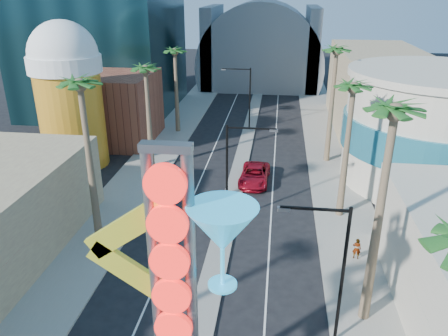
% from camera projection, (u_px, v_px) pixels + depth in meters
% --- Properties ---
extents(sidewalk_west, '(5.00, 100.00, 0.15)m').
position_uv_depth(sidewalk_west, '(160.00, 150.00, 49.69)').
color(sidewalk_west, gray).
rests_on(sidewalk_west, ground).
extents(sidewalk_east, '(5.00, 100.00, 0.15)m').
position_uv_depth(sidewalk_east, '(330.00, 158.00, 47.47)').
color(sidewalk_east, gray).
rests_on(sidewalk_east, ground).
extents(median, '(1.60, 84.00, 0.15)m').
position_uv_depth(median, '(245.00, 145.00, 51.32)').
color(median, gray).
rests_on(median, ground).
extents(brick_filler_west, '(10.00, 10.00, 8.00)m').
position_uv_depth(brick_filler_west, '(111.00, 108.00, 51.68)').
color(brick_filler_west, brown).
rests_on(brick_filler_west, ground).
extents(filler_east, '(10.00, 20.00, 10.00)m').
position_uv_depth(filler_east, '(375.00, 88.00, 56.69)').
color(filler_east, '#967D61').
rests_on(filler_east, ground).
extents(beer_mug, '(7.00, 7.00, 14.50)m').
position_uv_depth(beer_mug, '(68.00, 90.00, 42.99)').
color(beer_mug, '#C7861A').
rests_on(beer_mug, ground).
extents(turquoise_building, '(16.60, 16.60, 10.60)m').
position_uv_depth(turquoise_building, '(435.00, 129.00, 39.89)').
color(turquoise_building, beige).
rests_on(turquoise_building, ground).
extents(canopy, '(22.00, 16.00, 22.00)m').
position_uv_depth(canopy, '(261.00, 62.00, 80.78)').
color(canopy, slate).
rests_on(canopy, ground).
extents(neon_sign, '(6.53, 2.60, 12.55)m').
position_uv_depth(neon_sign, '(194.00, 276.00, 16.38)').
color(neon_sign, gray).
rests_on(neon_sign, ground).
extents(streetlight_0, '(3.79, 0.25, 8.00)m').
position_uv_depth(streetlight_0, '(234.00, 165.00, 32.94)').
color(streetlight_0, black).
rests_on(streetlight_0, ground).
extents(streetlight_1, '(3.79, 0.25, 8.00)m').
position_uv_depth(streetlight_1, '(246.00, 93.00, 55.02)').
color(streetlight_1, black).
rests_on(streetlight_1, ground).
extents(streetlight_2, '(3.45, 0.25, 8.00)m').
position_uv_depth(streetlight_2, '(334.00, 264.00, 21.26)').
color(streetlight_2, black).
rests_on(streetlight_2, ground).
extents(palm_1, '(2.40, 2.40, 12.70)m').
position_uv_depth(palm_1, '(81.00, 96.00, 28.10)').
color(palm_1, brown).
rests_on(palm_1, ground).
extents(palm_2, '(2.40, 2.40, 11.20)m').
position_uv_depth(palm_2, '(146.00, 75.00, 41.42)').
color(palm_2, brown).
rests_on(palm_2, ground).
extents(palm_3, '(2.40, 2.40, 11.20)m').
position_uv_depth(palm_3, '(175.00, 57.00, 52.40)').
color(palm_3, brown).
rests_on(palm_3, ground).
extents(palm_5, '(2.40, 2.40, 13.20)m').
position_uv_depth(palm_5, '(393.00, 127.00, 20.33)').
color(palm_5, brown).
rests_on(palm_5, ground).
extents(palm_6, '(2.40, 2.40, 11.70)m').
position_uv_depth(palm_6, '(353.00, 96.00, 31.82)').
color(palm_6, brown).
rests_on(palm_6, ground).
extents(palm_7, '(2.40, 2.40, 12.70)m').
position_uv_depth(palm_7, '(336.00, 58.00, 42.45)').
color(palm_7, brown).
rests_on(palm_7, ground).
extents(red_pickup, '(2.87, 5.82, 1.59)m').
position_uv_depth(red_pickup, '(254.00, 175.00, 41.33)').
color(red_pickup, '#A00C1C').
rests_on(red_pickup, ground).
extents(pedestrian_a, '(0.61, 0.46, 1.54)m').
position_uv_depth(pedestrian_a, '(357.00, 249.00, 29.54)').
color(pedestrian_a, gray).
rests_on(pedestrian_a, sidewalk_east).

